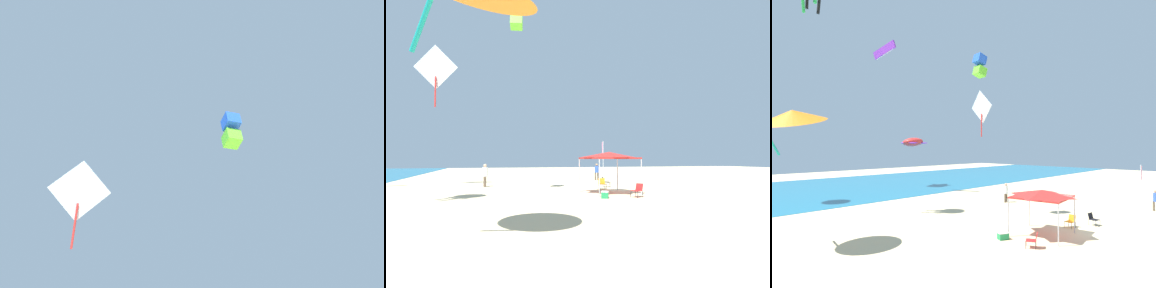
% 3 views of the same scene
% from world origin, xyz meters
% --- Properties ---
extents(ground, '(120.00, 120.00, 0.10)m').
position_xyz_m(ground, '(0.00, 0.00, -0.05)').
color(ground, beige).
extents(ocean_strip, '(120.00, 27.07, 0.02)m').
position_xyz_m(ocean_strip, '(0.00, 31.97, 0.01)').
color(ocean_strip, teal).
rests_on(ocean_strip, ground).
extents(canopy_tent, '(3.53, 3.51, 2.76)m').
position_xyz_m(canopy_tent, '(-1.71, 1.38, 2.51)').
color(canopy_tent, '#B7B7BC').
rests_on(canopy_tent, ground).
extents(folding_chair_left_of_tent, '(0.63, 0.71, 0.82)m').
position_xyz_m(folding_chair_left_of_tent, '(2.80, 0.03, 0.47)').
color(folding_chair_left_of_tent, black).
rests_on(folding_chair_left_of_tent, ground).
extents(folding_chair_facing_ocean, '(0.75, 0.79, 0.82)m').
position_xyz_m(folding_chair_facing_ocean, '(-4.20, 0.51, 0.47)').
color(folding_chair_facing_ocean, black).
rests_on(folding_chair_facing_ocean, ground).
extents(folding_chair_near_cooler, '(0.67, 0.59, 0.82)m').
position_xyz_m(folding_chair_near_cooler, '(1.18, 0.87, 0.47)').
color(folding_chair_near_cooler, black).
rests_on(folding_chair_near_cooler, ground).
extents(cooler_box, '(0.73, 0.62, 0.40)m').
position_xyz_m(cooler_box, '(-4.11, 2.56, 0.20)').
color(cooler_box, '#1E8C4C').
rests_on(cooler_box, ground).
extents(banner_flag, '(0.36, 0.06, 4.03)m').
position_xyz_m(banner_flag, '(8.09, -1.67, 2.42)').
color(banner_flag, silver).
rests_on(banner_flag, ground).
extents(person_far_stroller, '(0.42, 0.47, 1.77)m').
position_xyz_m(person_far_stroller, '(11.16, -2.05, 1.04)').
color(person_far_stroller, brown).
rests_on(person_far_stroller, ground).
extents(person_by_tent, '(0.50, 0.45, 1.87)m').
position_xyz_m(person_by_tent, '(5.57, 9.46, 1.10)').
color(person_by_tent, brown).
rests_on(person_by_tent, ground).
extents(kite_delta_orange, '(4.73, 4.72, 2.86)m').
position_xyz_m(kite_delta_orange, '(-13.29, 9.47, 7.04)').
color(kite_delta_orange, orange).
extents(kite_parafoil_purple, '(1.28, 3.22, 1.98)m').
position_xyz_m(kite_parafoil_purple, '(0.27, 23.25, 16.94)').
color(kite_parafoil_purple, purple).
extents(kite_turtle_red, '(3.99, 3.73, 1.49)m').
position_xyz_m(kite_turtle_red, '(6.26, 25.77, 6.14)').
color(kite_turtle_red, red).
extents(kite_diamond_white, '(0.80, 3.53, 5.12)m').
position_xyz_m(kite_diamond_white, '(6.57, 13.49, 9.70)').
color(kite_diamond_white, white).
extents(kite_box_blue, '(1.05, 0.91, 1.85)m').
position_xyz_m(kite_box_blue, '(-0.54, 7.48, 11.86)').
color(kite_box_blue, blue).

